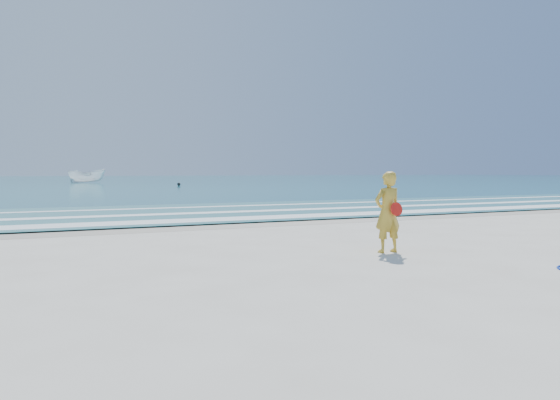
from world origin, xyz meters
name	(u,v)px	position (x,y,z in m)	size (l,w,h in m)	color
ground	(401,278)	(0.00, 0.00, 0.00)	(400.00, 400.00, 0.00)	silver
wet_sand	(211,225)	(0.00, 9.00, 0.00)	(400.00, 2.40, 0.00)	#B2A893
ocean	(48,180)	(0.00, 105.00, 0.02)	(400.00, 190.00, 0.04)	#19727F
shallow	(169,213)	(0.00, 14.00, 0.04)	(400.00, 10.00, 0.01)	#59B7AD
foam_near	(198,220)	(0.00, 10.30, 0.05)	(400.00, 1.40, 0.01)	white
foam_mid	(175,214)	(0.00, 13.20, 0.05)	(400.00, 0.90, 0.01)	white
foam_far	(155,208)	(0.00, 16.50, 0.05)	(400.00, 0.60, 0.01)	white
boat	(87,176)	(3.39, 72.14, 0.99)	(1.86, 4.94, 1.91)	white
buoy	(179,184)	(10.72, 51.99, 0.22)	(0.36, 0.36, 0.36)	black
woman	(388,212)	(1.40, 2.21, 0.81)	(0.59, 0.41, 1.62)	gold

